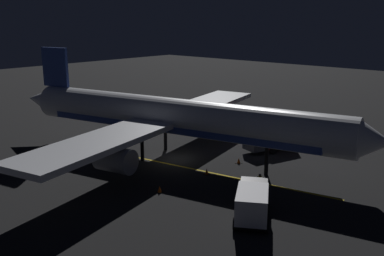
% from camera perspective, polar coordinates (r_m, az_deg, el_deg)
% --- Properties ---
extents(ground_plane, '(180.00, 180.00, 0.20)m').
position_cam_1_polar(ground_plane, '(43.45, -1.97, -4.18)').
color(ground_plane, black).
extents(apron_guide_stripe, '(4.68, 25.30, 0.01)m').
position_cam_1_polar(apron_guide_stripe, '(40.15, 1.14, -5.58)').
color(apron_guide_stripe, gold).
rests_on(apron_guide_stripe, ground_plane).
extents(airliner, '(35.36, 39.67, 10.43)m').
position_cam_1_polar(airliner, '(42.63, -2.74, 1.35)').
color(airliner, white).
rests_on(airliner, ground_plane).
extents(baggage_truck, '(5.71, 4.62, 2.26)m').
position_cam_1_polar(baggage_truck, '(30.89, 7.91, -9.65)').
color(baggage_truck, silver).
rests_on(baggage_truck, ground_plane).
extents(catering_truck, '(5.96, 3.74, 2.15)m').
position_cam_1_polar(catering_truck, '(46.48, 10.35, -1.58)').
color(catering_truck, maroon).
rests_on(catering_truck, ground_plane).
extents(ground_crew_worker, '(0.40, 0.40, 1.74)m').
position_cam_1_polar(ground_crew_worker, '(35.00, 8.84, -7.26)').
color(ground_crew_worker, black).
rests_on(ground_crew_worker, ground_plane).
extents(traffic_cone_near_left, '(0.50, 0.50, 0.55)m').
position_cam_1_polar(traffic_cone_near_left, '(39.14, 1.94, -5.74)').
color(traffic_cone_near_left, '#EA590F').
rests_on(traffic_cone_near_left, ground_plane).
extents(traffic_cone_near_right, '(0.50, 0.50, 0.55)m').
position_cam_1_polar(traffic_cone_near_right, '(35.32, -4.26, -8.03)').
color(traffic_cone_near_right, '#EA590F').
rests_on(traffic_cone_near_right, ground_plane).
extents(traffic_cone_under_wing, '(0.50, 0.50, 0.55)m').
position_cam_1_polar(traffic_cone_under_wing, '(42.22, 6.14, -4.31)').
color(traffic_cone_under_wing, '#EA590F').
rests_on(traffic_cone_under_wing, ground_plane).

